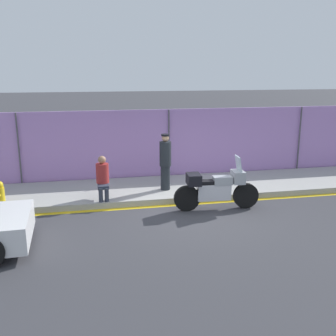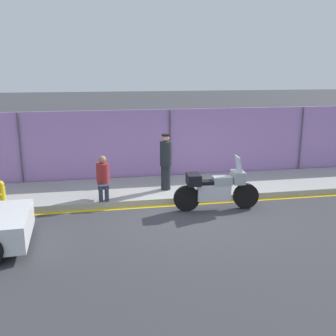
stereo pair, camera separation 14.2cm
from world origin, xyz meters
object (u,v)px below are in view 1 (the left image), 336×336
Objects in this scene: officer_standing at (165,161)px; fire_hydrant at (0,192)px; motorcycle at (216,188)px; person_seated_on_curb at (103,175)px.

officer_standing reaches higher than fire_hydrant.
motorcycle is 1.97m from officer_standing.
officer_standing is 1.99m from person_seated_on_curb.
motorcycle is at bearing -11.71° from fire_hydrant.
motorcycle is at bearing -19.48° from person_seated_on_curb.
officer_standing is 2.76× the size of fire_hydrant.
person_seated_on_curb is at bearing -166.10° from officer_standing.
motorcycle is 1.39× the size of officer_standing.
person_seated_on_curb is 2.86m from fire_hydrant.
motorcycle is at bearing -54.13° from officer_standing.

